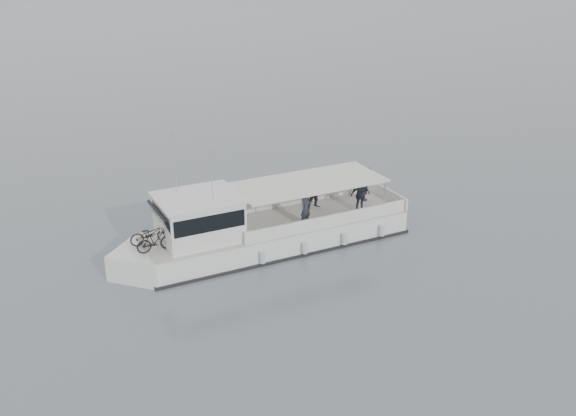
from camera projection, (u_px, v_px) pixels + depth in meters
name	position (u px, v px, depth m)	size (l,w,h in m)	color
ground	(379.00, 219.00, 29.27)	(1400.00, 1400.00, 0.00)	#556064
tour_boat	(252.00, 231.00, 26.01)	(12.74, 4.85, 5.30)	white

